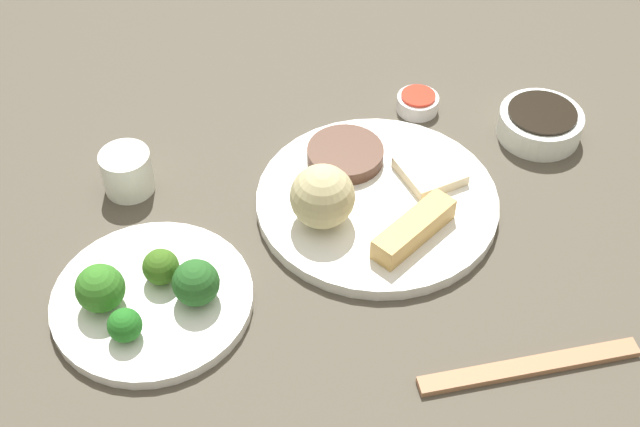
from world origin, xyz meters
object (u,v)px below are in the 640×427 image
broccoli_plate (153,300)px  sauce_ramekin_sweet_and_sour (418,103)px  chopsticks_pair (529,367)px  teacup (127,172)px  soy_sauce_bowl (540,124)px  main_plate (377,201)px

broccoli_plate → sauce_ramekin_sweet_and_sour: size_ratio=3.89×
broccoli_plate → chopsticks_pair: bearing=-110.7°
teacup → chopsticks_pair: 0.52m
soy_sauce_bowl → chopsticks_pair: bearing=160.0°
sauce_ramekin_sweet_and_sour → teacup: bearing=103.8°
soy_sauce_bowl → chopsticks_pair: 0.37m
main_plate → broccoli_plate: (-0.11, 0.27, -0.00)m
sauce_ramekin_sweet_and_sour → chopsticks_pair: 0.42m
broccoli_plate → chopsticks_pair: 0.40m
broccoli_plate → sauce_ramekin_sweet_and_sour: 0.46m
soy_sauce_bowl → sauce_ramekin_sweet_and_sour: soy_sauce_bowl is taller
main_plate → broccoli_plate: 0.29m
teacup → sauce_ramekin_sweet_and_sour: bearing=-76.2°
main_plate → broccoli_plate: size_ratio=1.33×
main_plate → chopsticks_pair: bearing=-156.8°
teacup → chopsticks_pair: bearing=-129.3°
teacup → chopsticks_pair: teacup is taller
sauce_ramekin_sweet_and_sour → teacup: (-0.09, 0.39, 0.02)m
teacup → broccoli_plate: bearing=-172.5°
broccoli_plate → soy_sauce_bowl: bearing=-67.8°
soy_sauce_bowl → teacup: teacup is taller
main_plate → teacup: (0.08, 0.29, 0.02)m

